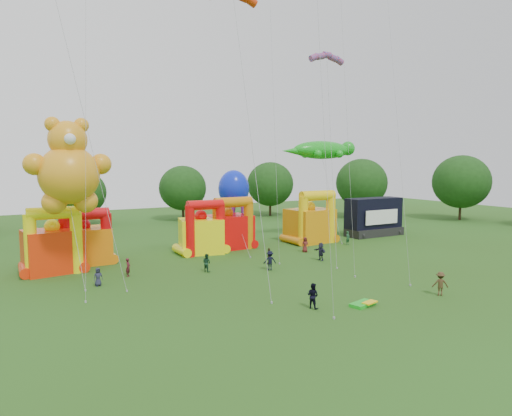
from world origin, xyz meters
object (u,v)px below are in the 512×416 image
teddy_bear_kite (70,175)px  stage_trailer (374,217)px  octopus_kite (238,214)px  spectator_0 (98,277)px  bouncy_castle_2 (202,233)px  gecko_kite (326,168)px  bouncy_castle_0 (53,247)px  spectator_4 (269,256)px

teddy_bear_kite → stage_trailer: bearing=8.0°
stage_trailer → octopus_kite: bearing=174.4°
spectator_0 → bouncy_castle_2: bearing=26.6°
stage_trailer → gecko_kite: gecko_kite is taller
bouncy_castle_0 → gecko_kite: 34.37m
bouncy_castle_0 → stage_trailer: bouncy_castle_0 is taller
teddy_bear_kite → spectator_0: teddy_bear_kite is taller
teddy_bear_kite → octopus_kite: size_ratio=1.24×
stage_trailer → spectator_0: size_ratio=5.42×
bouncy_castle_0 → teddy_bear_kite: (1.18, -4.19, 6.77)m
gecko_kite → stage_trailer: bearing=-7.8°
bouncy_castle_0 → stage_trailer: 41.30m
gecko_kite → spectator_0: gecko_kite is taller
bouncy_castle_2 → bouncy_castle_0: bearing=-174.3°
spectator_4 → teddy_bear_kite: bearing=-68.0°
spectator_0 → stage_trailer: bearing=5.4°
stage_trailer → spectator_0: bearing=-167.8°
octopus_kite → spectator_4: octopus_kite is taller
bouncy_castle_0 → bouncy_castle_2: bearing=5.7°
bouncy_castle_2 → spectator_0: 15.38m
bouncy_castle_0 → spectator_0: bearing=-68.3°
stage_trailer → spectator_4: (-21.88, -8.20, -1.75)m
bouncy_castle_2 → gecko_kite: 19.42m
stage_trailer → gecko_kite: bearing=172.2°
spectator_4 → bouncy_castle_0: bearing=-79.2°
bouncy_castle_0 → spectator_0: bouncy_castle_0 is taller
octopus_kite → spectator_4: (-1.63, -10.17, -3.14)m
bouncy_castle_0 → gecko_kite: bearing=4.3°
spectator_0 → teddy_bear_kite: bearing=113.3°
gecko_kite → spectator_4: bearing=-146.8°
stage_trailer → spectator_4: bearing=-159.5°
bouncy_castle_0 → spectator_0: size_ratio=4.08×
bouncy_castle_0 → teddy_bear_kite: bearing=-74.3°
bouncy_castle_0 → spectator_4: size_ratio=3.85×
teddy_bear_kite → octopus_kite: bearing=21.1°
spectator_0 → bouncy_castle_0: bearing=104.9°
stage_trailer → spectator_0: (-38.53, -8.35, -1.80)m
bouncy_castle_0 → spectator_4: bearing=-19.1°
octopus_kite → spectator_4: bearing=-99.1°
octopus_kite → spectator_0: (-18.28, -10.33, -3.18)m
gecko_kite → spectator_4: gecko_kite is taller
bouncy_castle_2 → spectator_4: (3.89, -8.28, -1.52)m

